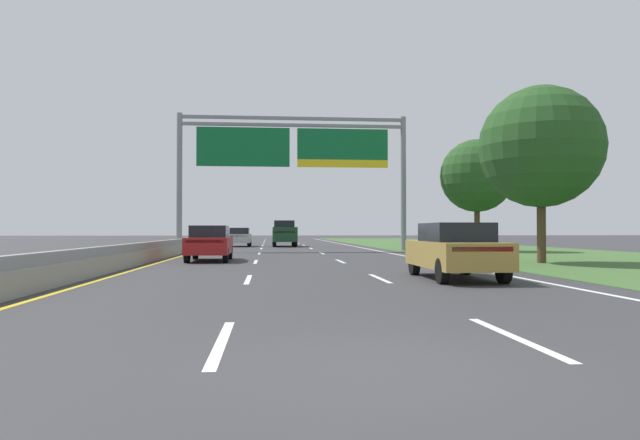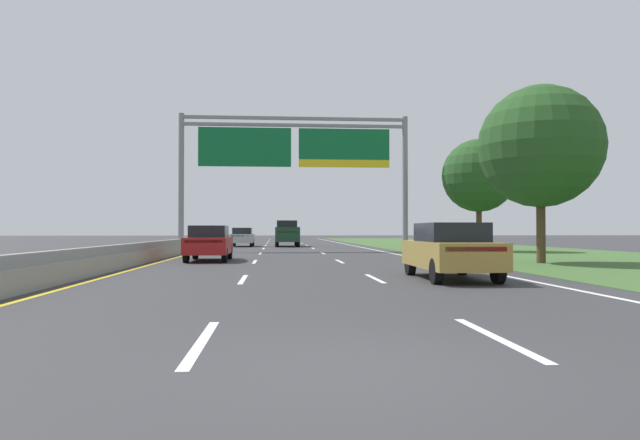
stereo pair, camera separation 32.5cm
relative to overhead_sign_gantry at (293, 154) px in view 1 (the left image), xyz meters
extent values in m
plane|color=#333335|center=(-0.30, 2.94, -6.38)|extent=(220.00, 220.00, 0.00)
cube|color=white|center=(-2.15, -30.56, -6.38)|extent=(0.14, 3.00, 0.01)
cube|color=white|center=(-2.15, -21.56, -6.38)|extent=(0.14, 3.00, 0.01)
cube|color=white|center=(-2.15, -12.56, -6.38)|extent=(0.14, 3.00, 0.01)
cube|color=white|center=(-2.15, -3.56, -6.38)|extent=(0.14, 3.00, 0.01)
cube|color=white|center=(-2.15, 5.44, -6.38)|extent=(0.14, 3.00, 0.01)
cube|color=white|center=(-2.15, 14.44, -6.38)|extent=(0.14, 3.00, 0.01)
cube|color=white|center=(-2.15, 23.44, -6.38)|extent=(0.14, 3.00, 0.01)
cube|color=white|center=(-2.15, 32.44, -6.38)|extent=(0.14, 3.00, 0.01)
cube|color=white|center=(-2.15, 41.44, -6.38)|extent=(0.14, 3.00, 0.01)
cube|color=white|center=(-2.15, 50.44, -6.38)|extent=(0.14, 3.00, 0.01)
cube|color=white|center=(1.55, -30.56, -6.38)|extent=(0.14, 3.00, 0.01)
cube|color=white|center=(1.55, -21.56, -6.38)|extent=(0.14, 3.00, 0.01)
cube|color=white|center=(1.55, -12.56, -6.38)|extent=(0.14, 3.00, 0.01)
cube|color=white|center=(1.55, -3.56, -6.38)|extent=(0.14, 3.00, 0.01)
cube|color=white|center=(1.55, 5.44, -6.38)|extent=(0.14, 3.00, 0.01)
cube|color=white|center=(1.55, 14.44, -6.38)|extent=(0.14, 3.00, 0.01)
cube|color=white|center=(1.55, 23.44, -6.38)|extent=(0.14, 3.00, 0.01)
cube|color=white|center=(1.55, 32.44, -6.38)|extent=(0.14, 3.00, 0.01)
cube|color=white|center=(1.55, 41.44, -6.38)|extent=(0.14, 3.00, 0.01)
cube|color=white|center=(1.55, 50.44, -6.38)|extent=(0.14, 3.00, 0.01)
cube|color=white|center=(5.60, 2.94, -6.38)|extent=(0.16, 106.00, 0.01)
cube|color=gold|center=(-6.20, 2.94, -6.38)|extent=(0.16, 106.00, 0.01)
cube|color=#3D602D|center=(13.65, 2.94, -6.37)|extent=(14.00, 110.00, 0.02)
cube|color=gray|center=(-6.90, 2.94, -6.11)|extent=(0.60, 110.00, 0.55)
cube|color=gray|center=(-6.90, 2.94, -5.68)|extent=(0.25, 110.00, 0.30)
cylinder|color=gray|center=(-7.35, 0.09, -1.91)|extent=(0.36, 0.36, 8.95)
cylinder|color=gray|center=(7.35, 0.09, -1.91)|extent=(0.36, 0.36, 8.95)
cube|color=gray|center=(0.00, 0.09, 2.34)|extent=(14.70, 0.24, 0.20)
cube|color=gray|center=(0.00, 0.09, 1.89)|extent=(14.70, 0.24, 0.20)
cube|color=#0C602D|center=(-3.25, -0.09, 0.39)|extent=(6.00, 0.12, 2.54)
cube|color=#0C602D|center=(3.25, -0.09, 0.64)|extent=(6.00, 0.12, 2.04)
cube|color=yellow|center=(3.25, -0.09, -0.63)|extent=(6.00, 0.12, 0.50)
cube|color=#193D23|center=(-0.29, 11.21, -5.46)|extent=(2.00, 5.40, 1.00)
cube|color=black|center=(-0.29, 12.06, -4.57)|extent=(1.72, 1.90, 0.78)
cube|color=#B21414|center=(-0.29, 8.55, -5.16)|extent=(1.68, 0.08, 0.12)
cube|color=#193D23|center=(-0.29, 9.48, -4.86)|extent=(2.00, 1.94, 0.20)
cylinder|color=black|center=(-1.14, 13.05, -5.96)|extent=(0.30, 0.84, 0.84)
cylinder|color=black|center=(0.56, 13.05, -5.96)|extent=(0.30, 0.84, 0.84)
cylinder|color=black|center=(-1.14, 9.37, -5.96)|extent=(0.30, 0.84, 0.84)
cylinder|color=black|center=(0.56, 9.37, -5.96)|extent=(0.30, 0.84, 0.84)
cube|color=#B2B5BA|center=(-4.03, 11.25, -5.69)|extent=(1.84, 4.41, 0.72)
cube|color=black|center=(-4.03, 11.20, -5.07)|extent=(1.58, 2.31, 0.52)
cube|color=#B21414|center=(-4.04, 9.09, -5.48)|extent=(1.53, 0.09, 0.12)
cylinder|color=black|center=(-4.82, 12.75, -6.05)|extent=(0.22, 0.66, 0.66)
cylinder|color=black|center=(-3.22, 12.74, -6.05)|extent=(0.22, 0.66, 0.66)
cylinder|color=black|center=(-4.84, 9.76, -6.05)|extent=(0.22, 0.66, 0.66)
cylinder|color=black|center=(-3.24, 9.75, -6.05)|extent=(0.22, 0.66, 0.66)
cube|color=maroon|center=(-4.21, -11.61, -5.69)|extent=(1.86, 4.41, 0.72)
cube|color=black|center=(-4.21, -11.66, -5.07)|extent=(1.58, 2.31, 0.52)
cube|color=#B21414|center=(-4.20, -13.77, -5.48)|extent=(1.53, 0.09, 0.12)
cylinder|color=black|center=(-5.03, -10.12, -6.05)|extent=(0.23, 0.66, 0.66)
cylinder|color=black|center=(-3.43, -10.11, -6.05)|extent=(0.23, 0.66, 0.66)
cylinder|color=black|center=(-5.00, -13.11, -6.05)|extent=(0.23, 0.66, 0.66)
cylinder|color=black|center=(-3.40, -13.10, -6.05)|extent=(0.23, 0.66, 0.66)
cube|color=#A38438|center=(3.63, -21.88, -5.69)|extent=(1.87, 4.42, 0.72)
cube|color=black|center=(3.63, -21.93, -5.07)|extent=(1.59, 2.32, 0.52)
cube|color=#B21414|center=(3.60, -24.04, -5.48)|extent=(1.53, 0.10, 0.12)
cylinder|color=black|center=(2.85, -20.38, -6.05)|extent=(0.23, 0.66, 0.66)
cylinder|color=black|center=(4.45, -20.40, -6.05)|extent=(0.23, 0.66, 0.66)
cylinder|color=black|center=(2.81, -23.37, -6.05)|extent=(0.23, 0.66, 0.66)
cylinder|color=black|center=(4.41, -23.39, -6.05)|extent=(0.23, 0.66, 0.66)
cylinder|color=#4C3823|center=(9.63, -14.79, -4.98)|extent=(0.36, 0.36, 2.81)
sphere|color=#234C1E|center=(9.63, -14.79, -1.56)|extent=(5.03, 5.03, 5.03)
cylinder|color=#4C3823|center=(11.84, -1.43, -4.87)|extent=(0.36, 0.36, 3.02)
sphere|color=#234C1E|center=(11.84, -1.43, -1.48)|extent=(4.72, 4.72, 4.72)
camera|label=1|loc=(-1.57, -37.69, -5.02)|focal=32.41mm
camera|label=2|loc=(-1.25, -37.72, -5.02)|focal=32.41mm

